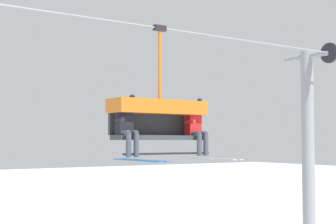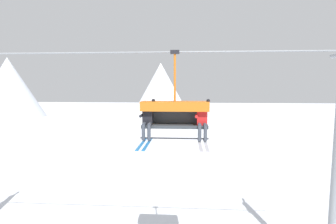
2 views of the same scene
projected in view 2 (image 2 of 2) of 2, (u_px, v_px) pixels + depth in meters
The scene contains 6 objects.
mountain_peak_west at pixel (9, 87), 59.74m from camera, with size 15.31×15.31×13.66m.
mountain_peak_central at pixel (161, 93), 51.72m from camera, with size 13.01×13.01×11.71m.
lift_cable at pixel (109, 53), 8.33m from camera, with size 17.36×0.05×0.05m.
chairlift_chair at pixel (175, 110), 8.45m from camera, with size 2.17×0.74×2.76m.
skier_black at pixel (147, 119), 8.32m from camera, with size 0.48×1.70×1.34m.
skier_red at pixel (202, 120), 8.20m from camera, with size 0.48×1.70×1.34m.
Camera 2 is at (2.11, -9.13, 7.43)m, focal length 28.00 mm.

